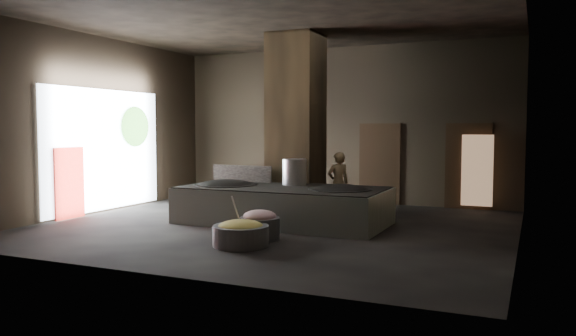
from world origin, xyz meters
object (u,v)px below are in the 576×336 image
at_px(wok_left, 226,188).
at_px(hearth_platform, 283,206).
at_px(veg_basin, 241,236).
at_px(meat_basin, 260,228).
at_px(wok_right, 340,193).
at_px(cook, 338,183).
at_px(stock_pot, 294,172).

bearing_deg(wok_left, hearth_platform, 1.97).
relative_size(hearth_platform, veg_basin, 4.53).
relative_size(hearth_platform, meat_basin, 5.95).
distance_m(wok_right, veg_basin, 2.84).
relative_size(cook, meat_basin, 2.00).
bearing_deg(veg_basin, wok_left, 125.31).
height_order(cook, veg_basin, cook).
distance_m(wok_right, stock_pot, 1.44).
height_order(hearth_platform, wok_right, wok_right).
xyz_separation_m(hearth_platform, veg_basin, (0.31, -2.54, -0.21)).
bearing_deg(wok_right, hearth_platform, -177.88).
xyz_separation_m(veg_basin, meat_basin, (0.05, 0.68, 0.03)).
xyz_separation_m(hearth_platform, cook, (0.69, 1.85, 0.38)).
height_order(wok_right, veg_basin, wok_right).
height_order(hearth_platform, cook, cook).
height_order(hearth_platform, wok_left, wok_left).
bearing_deg(wok_left, veg_basin, -54.69).
distance_m(cook, meat_basin, 3.76).
bearing_deg(hearth_platform, stock_pot, 85.14).
bearing_deg(cook, stock_pot, 24.89).
height_order(wok_left, veg_basin, wok_left).
relative_size(hearth_platform, wok_right, 3.41).
bearing_deg(veg_basin, hearth_platform, 97.01).
bearing_deg(hearth_platform, meat_basin, -78.76).
height_order(wok_right, meat_basin, wok_right).
xyz_separation_m(wok_right, cook, (-0.66, 1.80, 0.03)).
xyz_separation_m(wok_right, veg_basin, (-1.04, -2.59, -0.56)).
bearing_deg(meat_basin, wok_left, 135.05).
bearing_deg(meat_basin, veg_basin, -93.78).
bearing_deg(stock_pot, wok_right, -21.04).
bearing_deg(stock_pot, wok_left, -158.20).
relative_size(hearth_platform, cook, 2.97).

